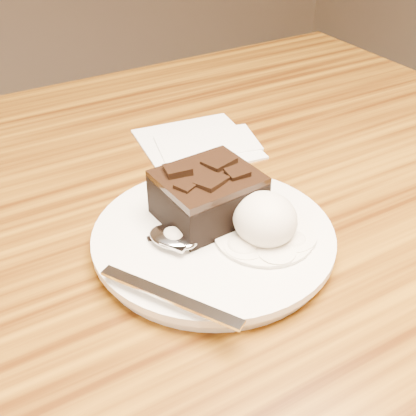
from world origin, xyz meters
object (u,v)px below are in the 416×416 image
ice_cream_scoop (265,219)px  spoon (174,239)px  plate (213,240)px  napkin (197,143)px  brownie (208,198)px

ice_cream_scoop → spoon: 0.08m
plate → spoon: 0.04m
spoon → plate: bearing=-34.9°
ice_cream_scoop → napkin: size_ratio=0.46×
plate → spoon: (-0.04, 0.00, 0.01)m
brownie → spoon: 0.05m
spoon → napkin: 0.23m
spoon → napkin: size_ratio=1.42×
napkin → ice_cream_scoop: bearing=-103.5°
plate → spoon: size_ratio=1.20×
brownie → plate: bearing=-108.8°
plate → brownie: bearing=71.2°
plate → spoon: bearing=175.2°
brownie → spoon: (-0.05, -0.02, -0.02)m
plate → napkin: (0.09, 0.19, -0.01)m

